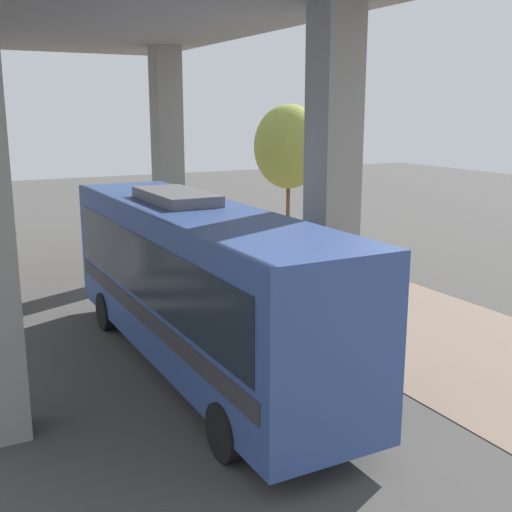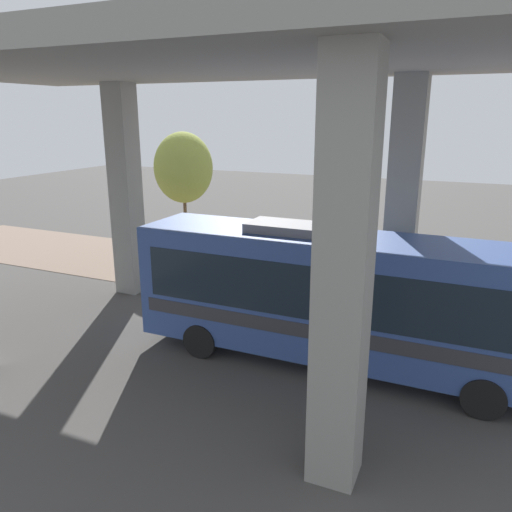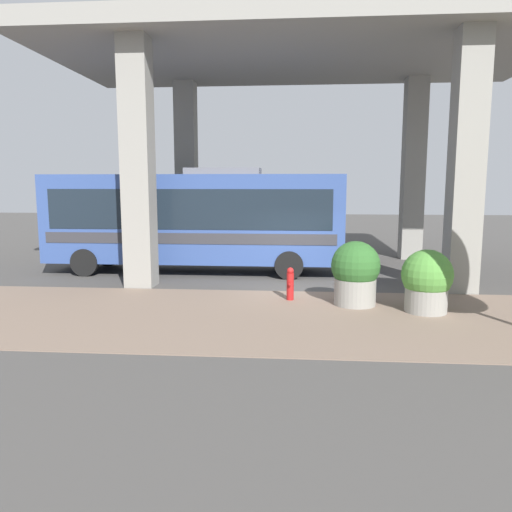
{
  "view_description": "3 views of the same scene",
  "coord_description": "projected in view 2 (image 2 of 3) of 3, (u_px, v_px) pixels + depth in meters",
  "views": [
    {
      "loc": [
        8.42,
        16.43,
        5.67
      ],
      "look_at": [
        0.52,
        1.59,
        1.86
      ],
      "focal_mm": 45.0,
      "sensor_mm": 36.0,
      "label": 1
    },
    {
      "loc": [
        15.57,
        6.97,
        6.7
      ],
      "look_at": [
        0.79,
        0.43,
        2.11
      ],
      "focal_mm": 35.0,
      "sensor_mm": 36.0,
      "label": 2
    },
    {
      "loc": [
        -15.16,
        -0.02,
        3.32
      ],
      "look_at": [
        -0.76,
        1.19,
        1.22
      ],
      "focal_mm": 35.0,
      "sensor_mm": 36.0,
      "label": 3
    }
  ],
  "objects": [
    {
      "name": "ground_plane",
      "position": [
        254.0,
        305.0,
        18.24
      ],
      "size": [
        80.0,
        80.0,
        0.0
      ],
      "primitive_type": "plane",
      "color": "#474442",
      "rests_on": "ground"
    },
    {
      "name": "planter_middle",
      "position": [
        203.0,
        257.0,
        21.27
      ],
      "size": [
        1.3,
        1.3,
        1.65
      ],
      "color": "gray",
      "rests_on": "ground"
    },
    {
      "name": "bus",
      "position": [
        335.0,
        293.0,
        13.37
      ],
      "size": [
        2.52,
        10.94,
        3.89
      ],
      "color": "#334C8C",
      "rests_on": "ground"
    },
    {
      "name": "planter_front",
      "position": [
        233.0,
        265.0,
        20.01
      ],
      "size": [
        1.33,
        1.33,
        1.78
      ],
      "color": "gray",
      "rests_on": "ground"
    },
    {
      "name": "sidewalk_strip",
      "position": [
        283.0,
        280.0,
        20.88
      ],
      "size": [
        6.0,
        40.0,
        0.02
      ],
      "color": "#7A6656",
      "rests_on": "ground"
    },
    {
      "name": "street_tree_near",
      "position": [
        183.0,
        168.0,
        23.71
      ],
      "size": [
        2.79,
        2.79,
        5.95
      ],
      "color": "brown",
      "rests_on": "ground"
    },
    {
      "name": "overpass",
      "position": [
        190.0,
        91.0,
        12.74
      ],
      "size": [
        9.4,
        18.09,
        8.41
      ],
      "color": "gray",
      "rests_on": "ground"
    },
    {
      "name": "fire_hydrant",
      "position": [
        270.0,
        283.0,
        19.05
      ],
      "size": [
        0.43,
        0.21,
        0.96
      ],
      "color": "#B21919",
      "rests_on": "ground"
    }
  ]
}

